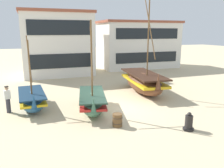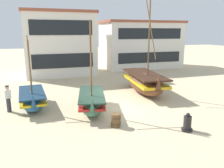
% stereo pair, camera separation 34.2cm
% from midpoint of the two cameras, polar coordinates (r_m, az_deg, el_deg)
% --- Properties ---
extents(ground_plane, '(120.00, 120.00, 0.00)m').
position_cam_midpoint_polar(ground_plane, '(14.98, 0.66, -6.04)').
color(ground_plane, '#CCB78E').
extents(fishing_boat_near_left, '(2.43, 4.50, 5.55)m').
position_cam_midpoint_polar(fishing_boat_near_left, '(14.31, -5.72, -4.33)').
color(fishing_boat_near_left, '#427056').
rests_on(fishing_boat_near_left, ground).
extents(fishing_boat_centre_large, '(2.82, 6.11, 8.42)m').
position_cam_midpoint_polar(fishing_boat_centre_large, '(18.67, 7.40, 0.52)').
color(fishing_boat_centre_large, brown).
rests_on(fishing_boat_centre_large, ground).
extents(fishing_boat_far_right, '(1.75, 4.16, 4.68)m').
position_cam_midpoint_polar(fishing_boat_far_right, '(15.67, -20.14, -3.65)').
color(fishing_boat_far_right, '#23517A').
rests_on(fishing_boat_far_right, ground).
extents(fisherman_by_hull, '(0.41, 0.31, 1.68)m').
position_cam_midpoint_polar(fisherman_by_hull, '(15.37, -25.39, -3.58)').
color(fisherman_by_hull, '#33333D').
rests_on(fisherman_by_hull, ground).
extents(capstan_winch, '(0.56, 0.56, 0.94)m').
position_cam_midpoint_polar(capstan_winch, '(12.25, 18.02, -9.29)').
color(capstan_winch, black).
rests_on(capstan_winch, ground).
extents(wooden_barrel, '(0.56, 0.56, 0.70)m').
position_cam_midpoint_polar(wooden_barrel, '(12.07, 0.54, -9.08)').
color(wooden_barrel, brown).
rests_on(wooden_barrel, ground).
extents(harbor_building_main, '(7.92, 6.73, 7.17)m').
position_cam_midpoint_polar(harbor_building_main, '(27.69, -14.12, 9.95)').
color(harbor_building_main, white).
rests_on(harbor_building_main, ground).
extents(harbor_building_annex, '(10.86, 6.05, 6.34)m').
position_cam_midpoint_polar(harbor_building_annex, '(32.39, 6.18, 9.91)').
color(harbor_building_annex, white).
rests_on(harbor_building_annex, ground).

